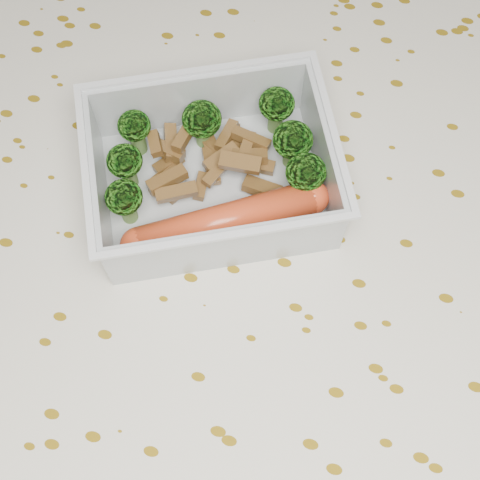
# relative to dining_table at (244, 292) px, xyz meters

# --- Properties ---
(ground_plane) EXTENTS (4.00, 4.00, 0.00)m
(ground_plane) POSITION_rel_dining_table_xyz_m (0.00, 0.00, -0.67)
(ground_plane) COLOR olive
(ground_plane) RESTS_ON ground
(dining_table) EXTENTS (1.40, 0.90, 0.75)m
(dining_table) POSITION_rel_dining_table_xyz_m (0.00, 0.00, 0.00)
(dining_table) COLOR brown
(dining_table) RESTS_ON ground
(tablecloth) EXTENTS (1.46, 0.96, 0.19)m
(tablecloth) POSITION_rel_dining_table_xyz_m (0.00, 0.00, 0.05)
(tablecloth) COLOR silver
(tablecloth) RESTS_ON dining_table
(lunch_container) EXTENTS (0.20, 0.18, 0.06)m
(lunch_container) POSITION_rel_dining_table_xyz_m (-0.03, 0.04, 0.11)
(lunch_container) COLOR silver
(lunch_container) RESTS_ON tablecloth
(broccoli_florets) EXTENTS (0.15, 0.12, 0.04)m
(broccoli_florets) POSITION_rel_dining_table_xyz_m (-0.03, 0.06, 0.12)
(broccoli_florets) COLOR #608C3F
(broccoli_florets) RESTS_ON lunch_container
(meat_pile) EXTENTS (0.10, 0.08, 0.03)m
(meat_pile) POSITION_rel_dining_table_xyz_m (-0.04, 0.05, 0.10)
(meat_pile) COLOR brown
(meat_pile) RESTS_ON lunch_container
(sausage) EXTENTS (0.13, 0.09, 0.02)m
(sausage) POSITION_rel_dining_table_xyz_m (-0.01, 0.01, 0.11)
(sausage) COLOR #CC421E
(sausage) RESTS_ON lunch_container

